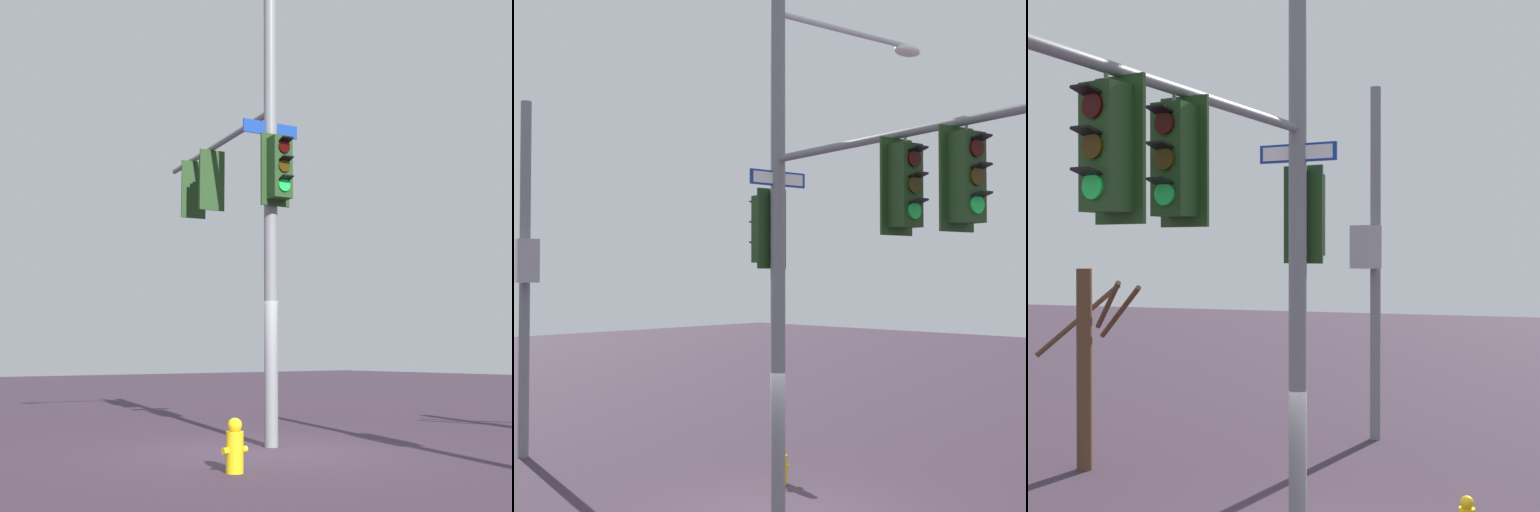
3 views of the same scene
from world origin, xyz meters
The scene contains 3 objects.
ground_plane centered at (0.00, 0.00, 0.00)m, with size 80.00×80.00×0.00m, color #3C2C3B.
main_signal_pole_assembly centered at (-0.48, -1.40, 5.03)m, with size 4.18×5.50×8.73m.
fire_hydrant_fallback centered at (1.59, 1.47, 0.34)m, with size 0.38×0.24×0.73m.
Camera 1 is at (7.36, 9.68, 1.60)m, focal length 51.08 mm.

